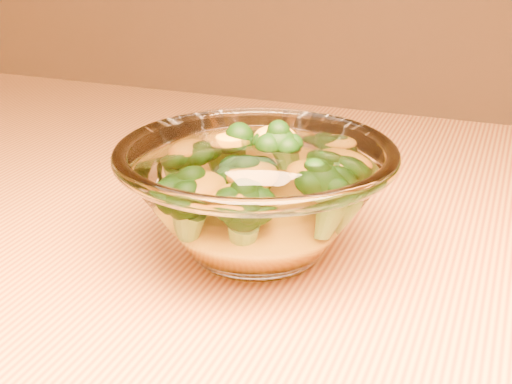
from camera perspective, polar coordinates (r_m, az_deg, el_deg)
table at (r=0.55m, az=-4.42°, el=-14.58°), size 1.20×0.80×0.75m
glass_bowl at (r=0.48m, az=-0.00°, el=-0.45°), size 0.19×0.19×0.08m
cheese_sauce at (r=0.49m, az=-0.00°, el=-2.36°), size 0.10×0.10×0.03m
broccoli_heap at (r=0.48m, az=0.68°, el=0.94°), size 0.12×0.13×0.07m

